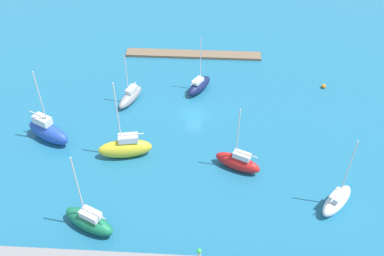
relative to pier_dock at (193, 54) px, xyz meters
The scene contains 10 objects.
water 19.02m from the pier_dock, 93.39° to the left, with size 160.00×160.00×0.00m, color #1E668C.
pier_dock is the anchor object (origin of this frame).
sailboat_green_off_beacon 44.16m from the pier_dock, 75.82° to the left, with size 7.64×5.34×12.45m.
sailboat_blue_mid_basin 34.01m from the pier_dock, 51.39° to the left, with size 8.22×5.97×12.88m.
sailboat_red_center_basin 32.30m from the pier_dock, 104.68° to the left, with size 7.05×4.55×10.97m.
sailboat_navy_lone_south 12.19m from the pier_dock, 98.09° to the left, with size 5.06×6.58×10.45m.
sailboat_white_along_channel 43.06m from the pier_dock, 119.39° to the left, with size 5.77×6.36×11.69m.
sailboat_gray_inner_mooring 18.96m from the pier_dock, 57.75° to the left, with size 4.28×6.92×9.50m.
sailboat_yellow_by_breakwater 30.76m from the pier_dock, 73.90° to the left, with size 8.27×3.74×13.39m.
mooring_buoy_orange 26.30m from the pier_dock, 157.89° to the left, with size 0.79×0.79×0.79m, color orange.
Camera 1 is at (-2.93, 56.06, 45.43)m, focal length 39.94 mm.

